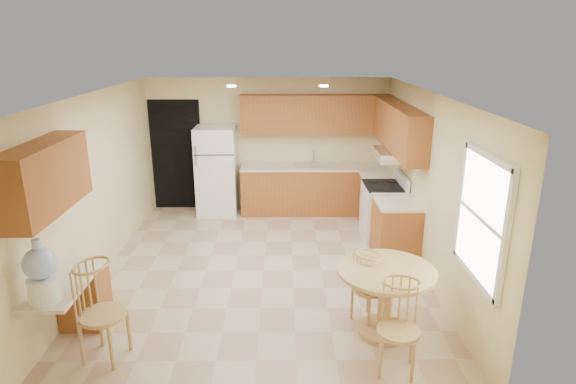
{
  "coord_description": "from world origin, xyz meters",
  "views": [
    {
      "loc": [
        0.29,
        -6.22,
        3.17
      ],
      "look_at": [
        0.35,
        0.3,
        1.09
      ],
      "focal_mm": 30.0,
      "sensor_mm": 36.0,
      "label": 1
    }
  ],
  "objects_px": {
    "dining_table": "(385,292)",
    "stove": "(383,211)",
    "refrigerator": "(217,171)",
    "chair_desk": "(97,308)",
    "water_crock": "(41,274)",
    "chair_table_a": "(371,284)",
    "chair_table_b": "(401,325)"
  },
  "relations": [
    {
      "from": "dining_table",
      "to": "stove",
      "type": "bearing_deg",
      "value": 79.06
    },
    {
      "from": "refrigerator",
      "to": "chair_desk",
      "type": "height_order",
      "value": "refrigerator"
    },
    {
      "from": "chair_desk",
      "to": "refrigerator",
      "type": "bearing_deg",
      "value": -174.37
    },
    {
      "from": "water_crock",
      "to": "refrigerator",
      "type": "bearing_deg",
      "value": 76.92
    },
    {
      "from": "stove",
      "to": "dining_table",
      "type": "distance_m",
      "value": 2.77
    },
    {
      "from": "stove",
      "to": "chair_table_a",
      "type": "relative_size",
      "value": 1.27
    },
    {
      "from": "chair_table_b",
      "to": "chair_desk",
      "type": "bearing_deg",
      "value": 8.22
    },
    {
      "from": "refrigerator",
      "to": "stove",
      "type": "relative_size",
      "value": 1.51
    },
    {
      "from": "chair_table_a",
      "to": "chair_table_b",
      "type": "distance_m",
      "value": 0.92
    },
    {
      "from": "water_crock",
      "to": "chair_table_b",
      "type": "bearing_deg",
      "value": -2.65
    },
    {
      "from": "refrigerator",
      "to": "chair_desk",
      "type": "relative_size",
      "value": 1.57
    },
    {
      "from": "chair_table_a",
      "to": "chair_table_b",
      "type": "xyz_separation_m",
      "value": [
        0.13,
        -0.91,
        0.06
      ]
    },
    {
      "from": "chair_table_a",
      "to": "dining_table",
      "type": "bearing_deg",
      "value": 0.2
    },
    {
      "from": "refrigerator",
      "to": "stove",
      "type": "bearing_deg",
      "value": -22.99
    },
    {
      "from": "refrigerator",
      "to": "chair_desk",
      "type": "bearing_deg",
      "value": -97.69
    },
    {
      "from": "stove",
      "to": "chair_table_b",
      "type": "relative_size",
      "value": 1.14
    },
    {
      "from": "dining_table",
      "to": "water_crock",
      "type": "height_order",
      "value": "water_crock"
    },
    {
      "from": "refrigerator",
      "to": "dining_table",
      "type": "distance_m",
      "value": 4.59
    },
    {
      "from": "stove",
      "to": "chair_table_a",
      "type": "distance_m",
      "value": 2.63
    },
    {
      "from": "stove",
      "to": "dining_table",
      "type": "height_order",
      "value": "stove"
    },
    {
      "from": "dining_table",
      "to": "chair_table_a",
      "type": "xyz_separation_m",
      "value": [
        -0.13,
        0.17,
        0.01
      ]
    },
    {
      "from": "stove",
      "to": "chair_desk",
      "type": "height_order",
      "value": "stove"
    },
    {
      "from": "refrigerator",
      "to": "chair_table_a",
      "type": "height_order",
      "value": "refrigerator"
    },
    {
      "from": "chair_table_b",
      "to": "water_crock",
      "type": "xyz_separation_m",
      "value": [
        -3.4,
        0.16,
        0.47
      ]
    },
    {
      "from": "dining_table",
      "to": "refrigerator",
      "type": "bearing_deg",
      "value": 120.84
    },
    {
      "from": "dining_table",
      "to": "chair_table_a",
      "type": "height_order",
      "value": "chair_table_a"
    },
    {
      "from": "refrigerator",
      "to": "water_crock",
      "type": "bearing_deg",
      "value": -103.08
    },
    {
      "from": "stove",
      "to": "water_crock",
      "type": "height_order",
      "value": "water_crock"
    },
    {
      "from": "chair_desk",
      "to": "chair_table_a",
      "type": "bearing_deg",
      "value": 116.81
    },
    {
      "from": "chair_table_a",
      "to": "chair_table_b",
      "type": "bearing_deg",
      "value": -28.78
    },
    {
      "from": "stove",
      "to": "water_crock",
      "type": "relative_size",
      "value": 1.71
    },
    {
      "from": "stove",
      "to": "chair_desk",
      "type": "bearing_deg",
      "value": -137.13
    }
  ]
}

